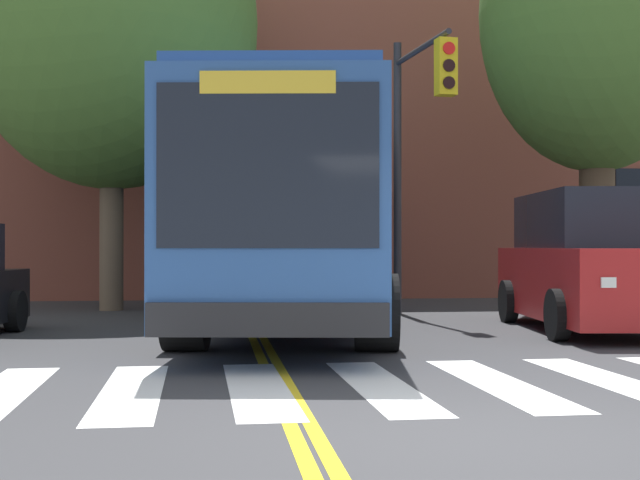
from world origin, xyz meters
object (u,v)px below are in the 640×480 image
(city_bus, at_px, (294,215))
(street_tree_curbside_small, at_px, (112,24))
(street_tree_curbside_large, at_px, (597,15))
(traffic_light_overhead, at_px, (416,126))
(car_white_behind_bus, at_px, (253,256))
(car_red_far_lane, at_px, (589,265))

(city_bus, xyz_separation_m, street_tree_curbside_small, (-3.55, 4.20, 4.24))
(street_tree_curbside_small, bearing_deg, street_tree_curbside_large, -8.91)
(street_tree_curbside_large, bearing_deg, street_tree_curbside_small, 171.09)
(traffic_light_overhead, bearing_deg, car_white_behind_bus, 107.28)
(car_white_behind_bus, bearing_deg, city_bus, -88.60)
(car_red_far_lane, bearing_deg, traffic_light_overhead, 127.15)
(traffic_light_overhead, distance_m, street_tree_curbside_small, 7.08)
(street_tree_curbside_small, bearing_deg, car_red_far_lane, -34.42)
(city_bus, xyz_separation_m, street_tree_curbside_large, (6.63, 2.60, 4.33))
(traffic_light_overhead, distance_m, street_tree_curbside_large, 5.00)
(traffic_light_overhead, relative_size, street_tree_curbside_large, 0.57)
(car_white_behind_bus, distance_m, street_tree_curbside_large, 11.52)
(city_bus, relative_size, street_tree_curbside_large, 1.28)
(city_bus, height_order, street_tree_curbside_large, street_tree_curbside_large)
(street_tree_curbside_small, bearing_deg, car_white_behind_bus, 61.43)
(street_tree_curbside_large, distance_m, street_tree_curbside_small, 10.31)
(city_bus, relative_size, car_white_behind_bus, 2.40)
(street_tree_curbside_large, bearing_deg, city_bus, -158.57)
(city_bus, xyz_separation_m, traffic_light_overhead, (2.49, 1.45, 1.78))
(car_red_far_lane, relative_size, traffic_light_overhead, 0.96)
(car_white_behind_bus, xyz_separation_m, street_tree_curbside_small, (-3.30, -6.06, 5.07))
(city_bus, xyz_separation_m, car_white_behind_bus, (-0.25, 10.26, -0.83))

